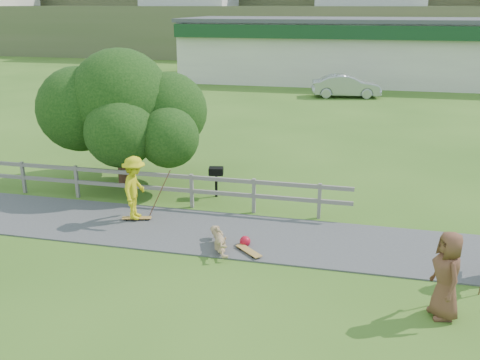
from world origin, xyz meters
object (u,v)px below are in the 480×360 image
(spectator_c, at_px, (447,275))
(skater_fallen, at_px, (220,240))
(skater_rider, at_px, (135,191))
(car_silver, at_px, (346,86))
(bbq, at_px, (216,182))
(tree, at_px, (123,132))

(spectator_c, bearing_deg, skater_fallen, -125.48)
(skater_rider, bearing_deg, spectator_c, -116.93)
(skater_rider, height_order, car_silver, skater_rider)
(spectator_c, distance_m, car_silver, 27.79)
(skater_fallen, xyz_separation_m, spectator_c, (5.30, -1.99, 0.66))
(skater_fallen, xyz_separation_m, bbq, (-1.20, 3.92, 0.23))
(car_silver, distance_m, tree, 22.15)
(skater_rider, relative_size, skater_fallen, 1.24)
(spectator_c, bearing_deg, tree, -138.01)
(skater_fallen, distance_m, car_silver, 25.70)
(bbq, bearing_deg, car_silver, 70.72)
(skater_rider, relative_size, tree, 0.34)
(car_silver, bearing_deg, skater_rider, 159.05)
(spectator_c, relative_size, tree, 0.33)
(skater_rider, distance_m, skater_fallen, 3.28)
(skater_fallen, xyz_separation_m, tree, (-4.75, 4.56, 1.61))
(skater_rider, bearing_deg, car_silver, -16.64)
(skater_fallen, bearing_deg, bbq, 83.76)
(skater_rider, height_order, tree, tree)
(spectator_c, xyz_separation_m, bbq, (-6.50, 5.91, -0.43))
(bbq, bearing_deg, skater_fallen, -83.76)
(skater_rider, height_order, bbq, skater_rider)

